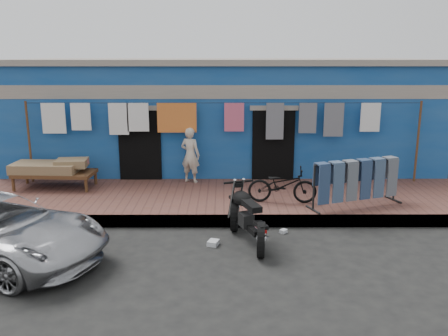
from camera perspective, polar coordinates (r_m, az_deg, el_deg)
ground at (r=8.50m, az=0.04°, el=-10.76°), size 80.00×80.00×0.00m
sidewalk at (r=11.26m, az=-0.02°, el=-3.88°), size 28.00×3.00×0.25m
curb at (r=9.89m, az=0.01°, el=-6.40°), size 28.00×0.10×0.25m
building at (r=14.84m, az=-0.06°, el=6.53°), size 12.20×5.20×3.36m
clothesline at (r=12.12m, az=-2.04°, el=5.60°), size 10.06×0.06×2.10m
seated_person at (r=12.24m, az=-4.07°, el=1.57°), size 0.61×0.52×1.43m
bicycle at (r=10.64m, az=7.04°, el=-1.59°), size 1.55×0.67×0.98m
motorcycle at (r=8.96m, az=2.81°, el=-5.69°), size 1.63×2.06×1.10m
charpoy at (r=12.49m, az=-19.67°, el=-0.71°), size 2.13×1.18×0.68m
jeans_rack at (r=10.72m, az=15.57°, el=-1.65°), size 2.49×1.87×1.06m
litter_a at (r=9.61m, az=3.70°, el=-7.55°), size 0.24×0.21×0.09m
litter_b at (r=9.67m, az=7.16°, el=-7.55°), size 0.17×0.17×0.07m
litter_c at (r=9.01m, az=-1.30°, el=-8.98°), size 0.25×0.27×0.09m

